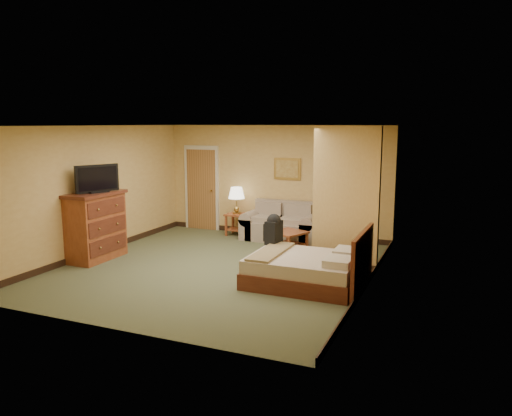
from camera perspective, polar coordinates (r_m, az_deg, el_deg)
The scene contains 17 objects.
floor at distance 9.32m, azimuth -4.40°, elevation -6.85°, with size 6.00×6.00×0.00m, color #4C5235.
ceiling at distance 8.93m, azimuth -4.62°, elevation 9.35°, with size 6.00×6.00×0.00m, color white.
back_wall at distance 11.76m, azimuth 2.20°, elevation 3.10°, with size 5.50×0.02×2.60m, color tan.
left_wall at distance 10.57m, azimuth -17.89°, elevation 1.89°, with size 0.02×6.00×2.60m, color tan.
right_wall at distance 8.16m, azimuth 12.93°, elevation -0.06°, with size 0.02×6.00×2.60m, color tan.
partition at distance 9.17m, azimuth 10.24°, elevation 1.08°, with size 1.20×0.15×2.60m, color tan.
door at distance 12.57m, azimuth -6.22°, elevation 2.25°, with size 0.94×0.16×2.10m.
baseboard at distance 11.95m, azimuth 2.15°, elevation -2.82°, with size 5.50×0.02×0.12m, color black.
loveseat at distance 11.42m, azimuth 2.86°, elevation -2.26°, with size 1.74×0.81×0.88m.
side_table at distance 11.91m, azimuth -2.22°, elevation -1.49°, with size 0.47×0.47×0.52m.
table_lamp at distance 11.80m, azimuth -2.24°, elevation 1.66°, with size 0.39×0.39×0.64m.
coffee_table at distance 10.48m, azimuth 3.72°, elevation -3.31°, with size 0.84×0.84×0.41m.
wall_picture at distance 11.60m, azimuth 3.59°, elevation 4.48°, with size 0.65×0.04×0.50m.
dresser at distance 10.22m, azimuth -17.86°, elevation -1.93°, with size 0.65×1.25×1.33m.
tv at distance 10.02m, azimuth -17.69°, elevation 3.13°, with size 0.39×0.84×0.54m.
bed at distance 8.33m, azimuth 5.99°, elevation -6.97°, with size 1.88×1.52×0.98m.
backpack at distance 9.01m, azimuth 2.05°, elevation -2.32°, with size 0.26×0.35×0.56m.
Camera 1 is at (4.10, -7.94, 2.65)m, focal length 35.00 mm.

